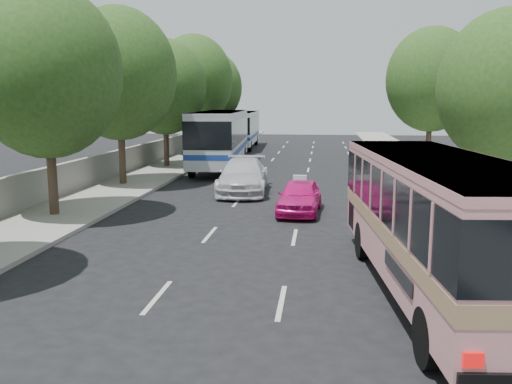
# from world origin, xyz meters

# --- Properties ---
(ground) EXTENTS (120.00, 120.00, 0.00)m
(ground) POSITION_xyz_m (0.00, 0.00, 0.00)
(ground) COLOR black
(ground) RESTS_ON ground
(sidewalk_left) EXTENTS (4.00, 90.00, 0.15)m
(sidewalk_left) POSITION_xyz_m (-8.50, 20.00, 0.07)
(sidewalk_left) COLOR #9E998E
(sidewalk_left) RESTS_ON ground
(sidewalk_right) EXTENTS (4.00, 90.00, 0.12)m
(sidewalk_right) POSITION_xyz_m (8.50, 20.00, 0.06)
(sidewalk_right) COLOR #9E998E
(sidewalk_right) RESTS_ON ground
(low_wall) EXTENTS (0.30, 90.00, 1.50)m
(low_wall) POSITION_xyz_m (-10.30, 20.00, 0.90)
(low_wall) COLOR #9E998E
(low_wall) RESTS_ON sidewalk_left
(tree_left_b) EXTENTS (5.70, 5.70, 8.88)m
(tree_left_b) POSITION_xyz_m (-8.42, 5.94, 5.82)
(tree_left_b) COLOR #38281E
(tree_left_b) RESTS_ON ground
(tree_left_c) EXTENTS (6.00, 6.00, 9.35)m
(tree_left_c) POSITION_xyz_m (-8.62, 13.94, 6.12)
(tree_left_c) COLOR #38281E
(tree_left_c) RESTS_ON ground
(tree_left_d) EXTENTS (5.52, 5.52, 8.60)m
(tree_left_d) POSITION_xyz_m (-8.52, 21.94, 5.63)
(tree_left_d) COLOR #38281E
(tree_left_d) RESTS_ON ground
(tree_left_e) EXTENTS (6.30, 6.30, 9.82)m
(tree_left_e) POSITION_xyz_m (-8.42, 29.94, 6.43)
(tree_left_e) COLOR #38281E
(tree_left_e) RESTS_ON ground
(tree_left_f) EXTENTS (5.88, 5.88, 9.16)m
(tree_left_f) POSITION_xyz_m (-8.62, 37.94, 6.00)
(tree_left_f) COLOR #38281E
(tree_left_f) RESTS_ON ground
(tree_right_near) EXTENTS (5.10, 5.10, 7.95)m
(tree_right_near) POSITION_xyz_m (8.78, 7.94, 5.20)
(tree_right_near) COLOR #38281E
(tree_right_near) RESTS_ON ground
(tree_right_far) EXTENTS (6.00, 6.00, 9.35)m
(tree_right_far) POSITION_xyz_m (9.08, 23.94, 6.12)
(tree_right_far) COLOR #38281E
(tree_right_far) RESTS_ON ground
(pink_bus) EXTENTS (3.59, 10.43, 3.26)m
(pink_bus) POSITION_xyz_m (4.50, -1.14, 2.03)
(pink_bus) COLOR #D68A90
(pink_bus) RESTS_ON ground
(pink_taxi) EXTENTS (1.87, 4.12, 1.37)m
(pink_taxi) POSITION_xyz_m (1.00, 8.02, 0.69)
(pink_taxi) COLOR #E0137F
(pink_taxi) RESTS_ON ground
(white_pickup) EXTENTS (2.73, 5.89, 1.67)m
(white_pickup) POSITION_xyz_m (-2.00, 12.65, 0.83)
(white_pickup) COLOR silver
(white_pickup) RESTS_ON ground
(tour_coach_front) EXTENTS (3.62, 12.92, 3.82)m
(tour_coach_front) POSITION_xyz_m (-4.89, 22.13, 2.30)
(tour_coach_front) COLOR silver
(tour_coach_front) RESTS_ON ground
(tour_coach_rear) EXTENTS (3.04, 11.70, 3.47)m
(tour_coach_rear) POSITION_xyz_m (-5.78, 38.12, 2.09)
(tour_coach_rear) COLOR white
(tour_coach_rear) RESTS_ON ground
(taxi_roof_sign) EXTENTS (0.56, 0.21, 0.18)m
(taxi_roof_sign) POSITION_xyz_m (1.00, 8.02, 1.46)
(taxi_roof_sign) COLOR silver
(taxi_roof_sign) RESTS_ON pink_taxi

